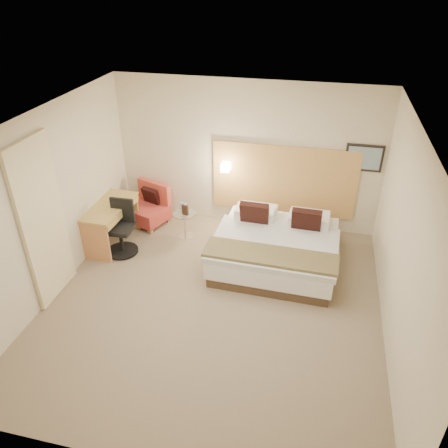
% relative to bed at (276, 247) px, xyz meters
% --- Properties ---
extents(floor, '(4.80, 5.00, 0.02)m').
position_rel_bed_xyz_m(floor, '(-0.76, -1.24, -0.32)').
color(floor, '#7C6A53').
rests_on(floor, ground).
extents(ceiling, '(4.80, 5.00, 0.02)m').
position_rel_bed_xyz_m(ceiling, '(-0.76, -1.24, 2.40)').
color(ceiling, white).
rests_on(ceiling, floor).
extents(wall_back, '(4.80, 0.02, 2.70)m').
position_rel_bed_xyz_m(wall_back, '(-0.76, 1.27, 1.04)').
color(wall_back, beige).
rests_on(wall_back, floor).
extents(wall_front, '(4.80, 0.02, 2.70)m').
position_rel_bed_xyz_m(wall_front, '(-0.76, -3.75, 1.04)').
color(wall_front, beige).
rests_on(wall_front, floor).
extents(wall_left, '(0.02, 5.00, 2.70)m').
position_rel_bed_xyz_m(wall_left, '(-3.17, -1.24, 1.04)').
color(wall_left, beige).
rests_on(wall_left, floor).
extents(wall_right, '(0.02, 5.00, 2.70)m').
position_rel_bed_xyz_m(wall_right, '(1.65, -1.24, 1.04)').
color(wall_right, beige).
rests_on(wall_right, floor).
extents(headboard_panel, '(2.60, 0.04, 1.30)m').
position_rel_bed_xyz_m(headboard_panel, '(-0.06, 1.23, 0.64)').
color(headboard_panel, tan).
rests_on(headboard_panel, wall_back).
extents(art_frame, '(0.62, 0.03, 0.47)m').
position_rel_bed_xyz_m(art_frame, '(1.26, 1.24, 1.19)').
color(art_frame, black).
rests_on(art_frame, wall_back).
extents(art_canvas, '(0.54, 0.01, 0.39)m').
position_rel_bed_xyz_m(art_canvas, '(1.26, 1.22, 1.19)').
color(art_canvas, gray).
rests_on(art_canvas, wall_back).
extents(lamp_arm, '(0.02, 0.12, 0.02)m').
position_rel_bed_xyz_m(lamp_arm, '(-1.11, 1.18, 0.84)').
color(lamp_arm, silver).
rests_on(lamp_arm, wall_back).
extents(lamp_shade, '(0.15, 0.15, 0.15)m').
position_rel_bed_xyz_m(lamp_shade, '(-1.11, 1.12, 0.84)').
color(lamp_shade, '#FFEDC6').
rests_on(lamp_shade, wall_back).
extents(curtain, '(0.06, 0.90, 2.42)m').
position_rel_bed_xyz_m(curtain, '(-3.12, -1.49, 0.91)').
color(curtain, beige).
rests_on(curtain, wall_left).
extents(bottle_a, '(0.07, 0.07, 0.17)m').
position_rel_bed_xyz_m(bottle_a, '(-1.77, 0.51, 0.26)').
color(bottle_a, '#8CA1D9').
rests_on(bottle_a, side_table).
extents(bottle_b, '(0.07, 0.07, 0.17)m').
position_rel_bed_xyz_m(bottle_b, '(-1.70, 0.49, 0.26)').
color(bottle_b, '#88ABD2').
rests_on(bottle_b, side_table).
extents(menu_folder, '(0.12, 0.08, 0.19)m').
position_rel_bed_xyz_m(menu_folder, '(-1.68, 0.40, 0.27)').
color(menu_folder, '#362016').
rests_on(menu_folder, side_table).
extents(bed, '(2.03, 1.97, 0.96)m').
position_rel_bed_xyz_m(bed, '(0.00, 0.00, 0.00)').
color(bed, '#483424').
rests_on(bed, floor).
extents(lounge_chair, '(0.91, 0.85, 0.77)m').
position_rel_bed_xyz_m(lounge_chair, '(-2.55, 0.79, -0.00)').
color(lounge_chair, '#A2734C').
rests_on(lounge_chair, floor).
extents(side_table, '(0.55, 0.55, 0.48)m').
position_rel_bed_xyz_m(side_table, '(-1.71, 0.45, -0.04)').
color(side_table, white).
rests_on(side_table, floor).
extents(desk, '(0.60, 1.24, 0.76)m').
position_rel_bed_xyz_m(desk, '(-2.87, -0.05, 0.29)').
color(desk, '#B59247').
rests_on(desk, floor).
extents(desk_chair, '(0.54, 0.54, 0.94)m').
position_rel_bed_xyz_m(desk_chair, '(-2.62, -0.25, 0.08)').
color(desk_chair, black).
rests_on(desk_chair, floor).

